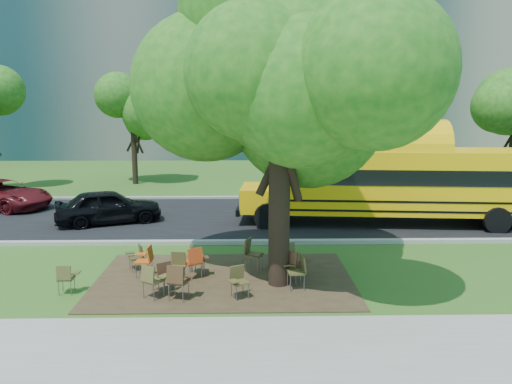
{
  "coord_description": "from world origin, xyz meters",
  "views": [
    {
      "loc": [
        1.61,
        -13.61,
        4.83
      ],
      "look_at": [
        1.95,
        3.23,
        1.78
      ],
      "focal_mm": 35.0,
      "sensor_mm": 36.0,
      "label": 1
    }
  ],
  "objects_px": {
    "school_bus": "(409,181)",
    "chair_10": "(196,257)",
    "chair_9": "(137,255)",
    "chair_6": "(298,268)",
    "chair_12": "(252,252)",
    "chair_2": "(163,273)",
    "chair_7": "(294,263)",
    "main_tree": "(280,75)",
    "chair_13": "(287,254)",
    "chair_4": "(179,279)",
    "chair_5": "(238,279)",
    "chair_8": "(146,258)",
    "chair_11": "(194,259)",
    "chair_0": "(66,276)",
    "chair_1": "(153,278)",
    "chair_3": "(176,264)",
    "bg_car_red": "(2,195)",
    "black_car": "(109,207)"
  },
  "relations": [
    {
      "from": "school_bus",
      "to": "chair_10",
      "type": "relative_size",
      "value": 14.19
    },
    {
      "from": "main_tree",
      "to": "chair_7",
      "type": "relative_size",
      "value": 9.7
    },
    {
      "from": "black_car",
      "to": "chair_13",
      "type": "bearing_deg",
      "value": -152.57
    },
    {
      "from": "chair_10",
      "to": "chair_13",
      "type": "height_order",
      "value": "chair_13"
    },
    {
      "from": "chair_13",
      "to": "bg_car_red",
      "type": "distance_m",
      "value": 15.21
    },
    {
      "from": "chair_8",
      "to": "chair_11",
      "type": "xyz_separation_m",
      "value": [
        1.36,
        -0.19,
        0.01
      ]
    },
    {
      "from": "chair_4",
      "to": "chair_8",
      "type": "height_order",
      "value": "chair_4"
    },
    {
      "from": "chair_7",
      "to": "chair_10",
      "type": "distance_m",
      "value": 2.8
    },
    {
      "from": "chair_1",
      "to": "chair_3",
      "type": "bearing_deg",
      "value": 102.19
    },
    {
      "from": "chair_2",
      "to": "chair_8",
      "type": "xyz_separation_m",
      "value": [
        -0.67,
        1.18,
        0.03
      ]
    },
    {
      "from": "chair_4",
      "to": "chair_5",
      "type": "distance_m",
      "value": 1.46
    },
    {
      "from": "chair_0",
      "to": "chair_5",
      "type": "distance_m",
      "value": 4.38
    },
    {
      "from": "main_tree",
      "to": "chair_13",
      "type": "xyz_separation_m",
      "value": [
        0.29,
        0.98,
        -4.93
      ]
    },
    {
      "from": "chair_9",
      "to": "chair_13",
      "type": "height_order",
      "value": "chair_13"
    },
    {
      "from": "chair_1",
      "to": "chair_12",
      "type": "bearing_deg",
      "value": 72.36
    },
    {
      "from": "chair_1",
      "to": "chair_12",
      "type": "xyz_separation_m",
      "value": [
        2.48,
        1.99,
        0.05
      ]
    },
    {
      "from": "chair_7",
      "to": "chair_11",
      "type": "bearing_deg",
      "value": -151.05
    },
    {
      "from": "chair_0",
      "to": "chair_7",
      "type": "distance_m",
      "value": 5.87
    },
    {
      "from": "chair_12",
      "to": "black_car",
      "type": "distance_m",
      "value": 8.18
    },
    {
      "from": "chair_0",
      "to": "chair_4",
      "type": "height_order",
      "value": "chair_4"
    },
    {
      "from": "main_tree",
      "to": "chair_13",
      "type": "bearing_deg",
      "value": 73.29
    },
    {
      "from": "chair_10",
      "to": "chair_7",
      "type": "bearing_deg",
      "value": 62.72
    },
    {
      "from": "chair_3",
      "to": "chair_8",
      "type": "distance_m",
      "value": 1.04
    },
    {
      "from": "chair_6",
      "to": "chair_10",
      "type": "distance_m",
      "value": 2.98
    },
    {
      "from": "school_bus",
      "to": "chair_10",
      "type": "bearing_deg",
      "value": -138.29
    },
    {
      "from": "chair_9",
      "to": "chair_10",
      "type": "height_order",
      "value": "chair_10"
    },
    {
      "from": "chair_8",
      "to": "chair_13",
      "type": "height_order",
      "value": "chair_8"
    },
    {
      "from": "school_bus",
      "to": "chair_11",
      "type": "xyz_separation_m",
      "value": [
        -7.89,
        -6.16,
        -1.16
      ]
    },
    {
      "from": "chair_11",
      "to": "chair_4",
      "type": "bearing_deg",
      "value": -130.09
    },
    {
      "from": "chair_10",
      "to": "chair_6",
      "type": "bearing_deg",
      "value": 56.25
    },
    {
      "from": "chair_2",
      "to": "chair_3",
      "type": "height_order",
      "value": "chair_3"
    },
    {
      "from": "chair_3",
      "to": "chair_9",
      "type": "height_order",
      "value": "chair_3"
    },
    {
      "from": "chair_2",
      "to": "bg_car_red",
      "type": "relative_size",
      "value": 0.18
    },
    {
      "from": "chair_4",
      "to": "chair_8",
      "type": "relative_size",
      "value": 1.04
    },
    {
      "from": "chair_11",
      "to": "black_car",
      "type": "distance_m",
      "value": 7.65
    },
    {
      "from": "chair_2",
      "to": "chair_7",
      "type": "relative_size",
      "value": 0.91
    },
    {
      "from": "chair_1",
      "to": "black_car",
      "type": "bearing_deg",
      "value": 145.54
    },
    {
      "from": "chair_9",
      "to": "chair_12",
      "type": "height_order",
      "value": "chair_12"
    },
    {
      "from": "chair_6",
      "to": "chair_12",
      "type": "height_order",
      "value": "chair_12"
    },
    {
      "from": "chair_4",
      "to": "bg_car_red",
      "type": "xyz_separation_m",
      "value": [
        -9.5,
        10.98,
        0.08
      ]
    },
    {
      "from": "chair_6",
      "to": "chair_9",
      "type": "bearing_deg",
      "value": 63.24
    },
    {
      "from": "chair_1",
      "to": "chair_5",
      "type": "relative_size",
      "value": 1.09
    },
    {
      "from": "chair_3",
      "to": "bg_car_red",
      "type": "distance_m",
      "value": 13.45
    },
    {
      "from": "chair_2",
      "to": "chair_13",
      "type": "distance_m",
      "value": 3.62
    },
    {
      "from": "chair_7",
      "to": "chair_11",
      "type": "height_order",
      "value": "chair_7"
    },
    {
      "from": "chair_4",
      "to": "chair_12",
      "type": "relative_size",
      "value": 0.97
    },
    {
      "from": "chair_12",
      "to": "black_car",
      "type": "bearing_deg",
      "value": -114.43
    },
    {
      "from": "chair_11",
      "to": "chair_12",
      "type": "distance_m",
      "value": 1.69
    },
    {
      "from": "chair_3",
      "to": "chair_12",
      "type": "height_order",
      "value": "chair_12"
    },
    {
      "from": "chair_3",
      "to": "chair_12",
      "type": "relative_size",
      "value": 0.88
    }
  ]
}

